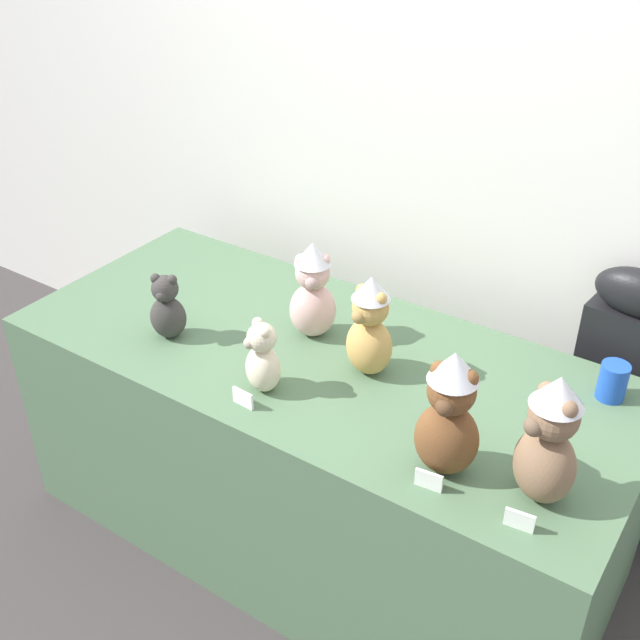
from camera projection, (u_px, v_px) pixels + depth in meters
ground_plane at (278, 577)px, 2.63m from camera, size 10.00×10.00×0.00m
wall_back at (434, 127)px, 2.59m from camera, size 7.00×0.08×2.60m
display_table at (320, 449)px, 2.60m from camera, size 1.95×0.84×0.77m
instrument_case at (612, 411)px, 2.55m from camera, size 0.29×0.15×1.05m
teddy_bear_cream at (262, 359)px, 2.19m from camera, size 0.15×0.14×0.22m
teddy_bear_charcoal at (167, 308)px, 2.42m from camera, size 0.14×0.14×0.22m
teddy_bear_blush at (313, 291)px, 2.40m from camera, size 0.19×0.18×0.32m
teddy_bear_honey at (370, 327)px, 2.23m from camera, size 0.17×0.15×0.32m
teddy_bear_chestnut at (449, 415)px, 1.87m from camera, size 0.18×0.16×0.35m
teddy_bear_mocha at (549, 441)px, 1.79m from camera, size 0.21×0.20×0.35m
party_cup_blue at (613, 381)px, 2.18m from camera, size 0.08×0.08×0.11m
name_card_front_left at (243, 398)px, 2.17m from camera, size 0.07×0.01×0.05m
name_card_front_middle at (519, 520)px, 1.78m from camera, size 0.07×0.02×0.05m
name_card_front_right at (429, 480)px, 1.89m from camera, size 0.07×0.02×0.05m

